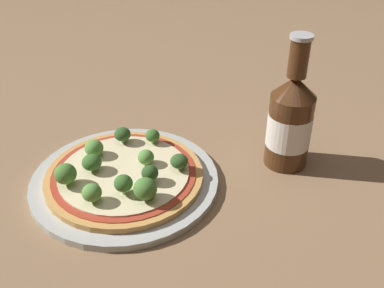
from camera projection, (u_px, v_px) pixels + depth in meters
The scene contains 15 objects.
ground_plane at pixel (125, 179), 0.73m from camera, with size 3.00×3.00×0.00m, color #846647.
plate at pixel (125, 180), 0.72m from camera, with size 0.30×0.30×0.01m.
pizza at pixel (125, 175), 0.71m from camera, with size 0.25×0.25×0.01m.
broccoli_floret_0 at pixel (94, 148), 0.73m from camera, with size 0.03×0.03×0.03m.
broccoli_floret_1 at pixel (150, 173), 0.67m from camera, with size 0.03×0.03×0.03m.
broccoli_floret_2 at pixel (146, 156), 0.72m from camera, with size 0.03×0.03×0.03m.
broccoli_floret_3 at pixel (179, 161), 0.70m from camera, with size 0.03×0.03×0.03m.
broccoli_floret_4 at pixel (123, 184), 0.65m from camera, with size 0.03×0.03×0.03m.
broccoli_floret_5 at pixel (153, 136), 0.76m from camera, with size 0.02×0.02×0.03m.
broccoli_floret_6 at pixel (65, 174), 0.66m from camera, with size 0.03×0.03×0.04m.
broccoli_floret_7 at pixel (92, 163), 0.70m from camera, with size 0.03×0.03×0.03m.
broccoli_floret_8 at pixel (145, 189), 0.64m from camera, with size 0.03×0.03×0.04m.
broccoli_floret_9 at pixel (122, 134), 0.76m from camera, with size 0.03×0.03×0.03m.
broccoli_floret_10 at pixel (92, 193), 0.63m from camera, with size 0.03×0.03×0.03m.
beer_bottle at pixel (290, 120), 0.72m from camera, with size 0.07×0.07×0.23m.
Camera 1 is at (0.03, -0.59, 0.45)m, focal length 42.00 mm.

